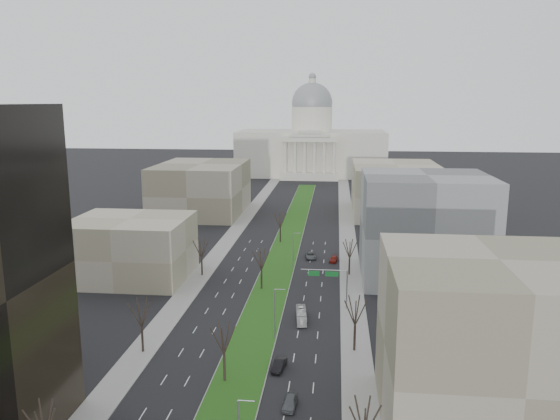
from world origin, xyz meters
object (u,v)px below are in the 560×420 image
Objects in this scene: box_van at (301,315)px; car_grey_near at (290,402)px; car_red at (334,259)px; car_black at (279,365)px; car_grey_far at (310,256)px.

car_grey_near is at bearing -94.89° from box_van.
car_grey_near is 29.42m from box_van.
box_van is at bearing -90.22° from car_red.
car_black is 58.54m from car_red.
box_van reaches higher than car_grey_far.
box_van reaches higher than car_red.
car_black is 19.24m from box_van.
car_grey_near is 0.58× the size of box_van.
car_grey_far is at bearing 167.02° from car_red.
car_red is 39.31m from box_van.
car_grey_far is (-6.05, 2.34, 0.11)m from car_red.
car_grey_near is 0.80× the size of car_grey_far.
car_grey_near is at bearing -67.27° from car_black.
box_van reaches higher than car_grey_near.
car_red is at bearing 89.32° from car_grey_near.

